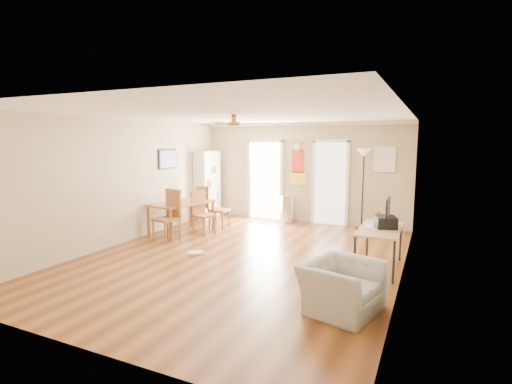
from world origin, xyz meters
The scene contains 29 objects.
floor centered at (0.00, 0.00, 0.00)m, with size 7.00×7.00×0.00m, color brown.
ceiling centered at (0.00, 0.00, 2.60)m, with size 5.50×7.00×0.00m, color silver, non-canonical shape.
wall_back centered at (0.00, 3.50, 1.30)m, with size 5.50×0.04×2.60m, color beige, non-canonical shape.
wall_front centered at (0.00, -3.50, 1.30)m, with size 5.50×0.04×2.60m, color beige, non-canonical shape.
wall_left centered at (-2.75, 0.00, 1.30)m, with size 0.04×7.00×2.60m, color beige, non-canonical shape.
wall_right centered at (2.75, 0.00, 1.30)m, with size 0.04×7.00×2.60m, color beige, non-canonical shape.
crown_molding centered at (0.00, 0.00, 2.56)m, with size 5.50×7.00×0.08m, color white, non-canonical shape.
kitchen_doorway centered at (-1.05, 3.48, 1.05)m, with size 0.90×0.10×2.10m, color white, non-canonical shape.
bathroom_doorway centered at (0.75, 3.48, 1.05)m, with size 0.80×0.10×2.10m, color white, non-canonical shape.
wall_decal centered at (-0.13, 3.48, 1.55)m, with size 0.46×0.03×1.10m, color red.
ac_grille centered at (2.05, 3.47, 1.70)m, with size 0.50×0.04×0.60m, color white.
framed_poster centered at (-2.73, 1.40, 1.70)m, with size 0.04×0.66×0.48m, color black.
ceiling_fan centered at (0.00, -0.30, 2.43)m, with size 1.24×1.24×0.20m, color #593819, non-canonical shape.
bookshelf centered at (-2.54, 2.88, 0.93)m, with size 0.37×0.83×1.85m, color silver, non-canonical shape.
dining_table centered at (-2.15, 1.12, 0.36)m, with size 0.87×1.45×0.72m, color #A26A34, non-canonical shape.
dining_chair_right_a centered at (-1.60, 1.90, 0.51)m, with size 0.42×0.42×1.02m, color brown, non-canonical shape.
dining_chair_right_b centered at (-1.60, 1.21, 0.50)m, with size 0.41×0.41×0.99m, color #AD7038, non-canonical shape.
dining_chair_near centered at (-1.99, 0.34, 0.55)m, with size 0.45×0.45×1.10m, color olive, non-canonical shape.
dining_chair_far centered at (-2.24, 2.33, 0.48)m, with size 0.40×0.40×0.97m, color #9D6332, non-canonical shape.
trash_can centered at (-0.32, 3.23, 0.35)m, with size 0.33×0.33×0.71m, color silver.
torchiere_lamp centered at (1.61, 3.23, 0.97)m, with size 0.37×0.37×1.95m, color black, non-canonical shape.
computer_desk centered at (2.37, 0.40, 0.35)m, with size 0.66×1.32×0.71m, color tan, non-canonical shape.
imac centered at (2.47, 0.53, 0.95)m, with size 0.07×0.52×0.49m, color black, non-canonical shape.
keyboard centered at (2.20, 0.44, 0.71)m, with size 0.13×0.39×0.01m, color silver.
printer centered at (2.45, 0.47, 0.80)m, with size 0.32×0.37×0.19m, color black.
orange_bottle centered at (2.30, 0.74, 0.82)m, with size 0.08×0.08×0.23m, color #D74313.
wastebasket_a centered at (1.80, -0.13, 0.15)m, with size 0.27×0.27×0.31m, color silver.
floor_cloth centered at (-0.90, -0.19, 0.02)m, with size 0.29×0.23×0.04m, color #A5A5A0.
armchair centered at (2.15, -1.46, 0.31)m, with size 0.97×0.84×0.63m, color #A1A19C.
Camera 1 is at (3.13, -6.14, 2.16)m, focal length 26.98 mm.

